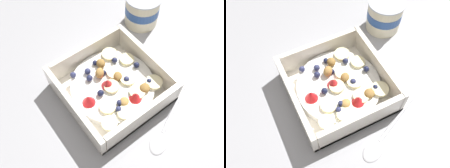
{
  "view_description": "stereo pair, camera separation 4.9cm",
  "coord_description": "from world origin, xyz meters",
  "views": [
    {
      "loc": [
        0.2,
        -0.16,
        0.45
      ],
      "look_at": [
        -0.01,
        -0.0,
        0.03
      ],
      "focal_mm": 39.51,
      "sensor_mm": 36.0,
      "label": 1
    },
    {
      "loc": [
        0.22,
        -0.12,
        0.45
      ],
      "look_at": [
        -0.01,
        -0.0,
        0.03
      ],
      "focal_mm": 39.51,
      "sensor_mm": 36.0,
      "label": 2
    }
  ],
  "objects": [
    {
      "name": "ground_plane",
      "position": [
        0.0,
        0.0,
        0.0
      ],
      "size": [
        2.4,
        2.4,
        0.0
      ],
      "primitive_type": "plane",
      "color": "#9E9EA3"
    },
    {
      "name": "fruit_bowl",
      "position": [
        -0.0,
        -0.0,
        0.02
      ],
      "size": [
        0.19,
        0.19,
        0.06
      ],
      "color": "white",
      "rests_on": "ground"
    },
    {
      "name": "spoon",
      "position": [
        0.12,
        0.02,
        0.0
      ],
      "size": [
        0.09,
        0.17,
        0.01
      ],
      "color": "silver",
      "rests_on": "ground"
    },
    {
      "name": "yogurt_cup",
      "position": [
        -0.12,
        0.18,
        0.04
      ],
      "size": [
        0.09,
        0.09,
        0.08
      ],
      "color": "beige",
      "rests_on": "ground"
    }
  ]
}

